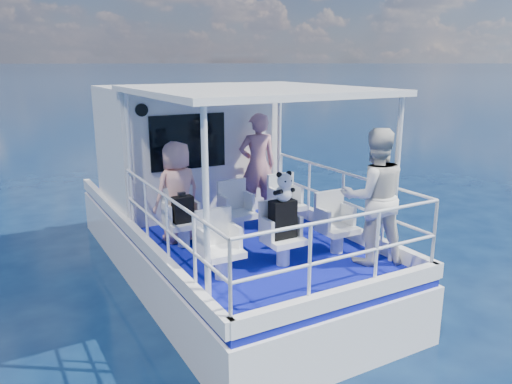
% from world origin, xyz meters
% --- Properties ---
extents(ground, '(2000.00, 2000.00, 0.00)m').
position_xyz_m(ground, '(0.00, 0.00, 0.00)').
color(ground, '#071837').
rests_on(ground, ground).
extents(hull, '(3.00, 7.00, 1.60)m').
position_xyz_m(hull, '(0.00, 1.00, 0.00)').
color(hull, white).
rests_on(hull, ground).
extents(deck, '(2.90, 6.90, 0.10)m').
position_xyz_m(deck, '(0.00, 1.00, 0.85)').
color(deck, '#090E85').
rests_on(deck, hull).
extents(cabin, '(2.85, 2.00, 2.20)m').
position_xyz_m(cabin, '(0.00, 2.30, 2.00)').
color(cabin, white).
rests_on(cabin, deck).
extents(canopy, '(3.00, 3.20, 0.08)m').
position_xyz_m(canopy, '(0.00, -0.20, 3.14)').
color(canopy, white).
rests_on(canopy, cabin).
extents(canopy_posts, '(2.77, 2.97, 2.20)m').
position_xyz_m(canopy_posts, '(0.00, -0.25, 2.00)').
color(canopy_posts, white).
rests_on(canopy_posts, deck).
extents(railings, '(2.84, 3.59, 1.00)m').
position_xyz_m(railings, '(0.00, -0.58, 1.40)').
color(railings, white).
rests_on(railings, deck).
extents(seat_port_fwd, '(0.48, 0.46, 0.38)m').
position_xyz_m(seat_port_fwd, '(-0.90, 0.20, 1.09)').
color(seat_port_fwd, white).
rests_on(seat_port_fwd, deck).
extents(seat_center_fwd, '(0.48, 0.46, 0.38)m').
position_xyz_m(seat_center_fwd, '(0.00, 0.20, 1.09)').
color(seat_center_fwd, white).
rests_on(seat_center_fwd, deck).
extents(seat_stbd_fwd, '(0.48, 0.46, 0.38)m').
position_xyz_m(seat_stbd_fwd, '(0.90, 0.20, 1.09)').
color(seat_stbd_fwd, white).
rests_on(seat_stbd_fwd, deck).
extents(seat_port_aft, '(0.48, 0.46, 0.38)m').
position_xyz_m(seat_port_aft, '(-0.90, -1.10, 1.09)').
color(seat_port_aft, white).
rests_on(seat_port_aft, deck).
extents(seat_center_aft, '(0.48, 0.46, 0.38)m').
position_xyz_m(seat_center_aft, '(0.00, -1.10, 1.09)').
color(seat_center_aft, white).
rests_on(seat_center_aft, deck).
extents(seat_stbd_aft, '(0.48, 0.46, 0.38)m').
position_xyz_m(seat_stbd_aft, '(0.90, -1.10, 1.09)').
color(seat_stbd_aft, white).
rests_on(seat_stbd_aft, deck).
extents(passenger_port_fwd, '(0.63, 0.51, 1.51)m').
position_xyz_m(passenger_port_fwd, '(-0.87, 0.46, 1.66)').
color(passenger_port_fwd, '#ECA699').
rests_on(passenger_port_fwd, deck).
extents(passenger_stbd_fwd, '(0.73, 0.56, 1.79)m').
position_xyz_m(passenger_stbd_fwd, '(0.79, 0.99, 1.80)').
color(passenger_stbd_fwd, '#C68088').
rests_on(passenger_stbd_fwd, deck).
extents(passenger_stbd_aft, '(1.07, 0.96, 1.81)m').
position_xyz_m(passenger_stbd_aft, '(1.09, -1.58, 1.81)').
color(passenger_stbd_aft, silver).
rests_on(passenger_stbd_aft, deck).
extents(backpack_port, '(0.29, 0.16, 0.38)m').
position_xyz_m(backpack_port, '(-0.91, 0.15, 1.47)').
color(backpack_port, black).
rests_on(backpack_port, seat_port_fwd).
extents(backpack_center, '(0.34, 0.19, 0.51)m').
position_xyz_m(backpack_center, '(-0.01, -1.10, 1.53)').
color(backpack_center, black).
rests_on(backpack_center, seat_center_aft).
extents(compact_camera, '(0.10, 0.06, 0.06)m').
position_xyz_m(compact_camera, '(-0.92, 0.16, 1.69)').
color(compact_camera, black).
rests_on(compact_camera, backpack_port).
extents(panda, '(0.25, 0.21, 0.39)m').
position_xyz_m(panda, '(-0.02, -1.12, 1.98)').
color(panda, white).
rests_on(panda, backpack_center).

